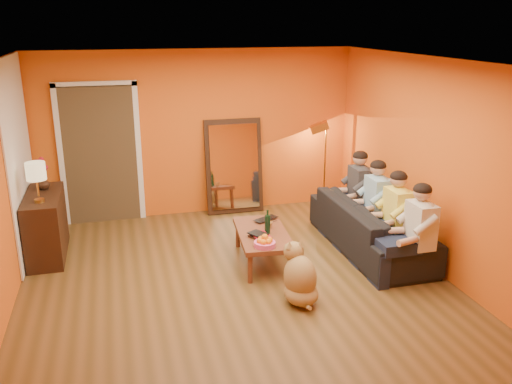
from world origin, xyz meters
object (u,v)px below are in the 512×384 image
object	(u,v)px
floor_lamp	(325,167)
vase	(43,183)
sofa	(370,226)
table_lamp	(37,182)
coffee_table	(263,247)
person_far_right	(359,192)
person_mid_left	(397,217)
person_mid_right	(377,204)
tumbler	(269,225)
person_far_left	(420,233)
wine_bottle	(268,222)
dog	(300,273)
sideboard	(46,225)
mirror_frame	(234,166)
laptop	(269,220)

from	to	relation	value
floor_lamp	vase	bearing A→B (deg)	-157.39
sofa	table_lamp	bearing A→B (deg)	81.86
coffee_table	person_far_right	bearing A→B (deg)	27.93
person_mid_left	person_mid_right	size ratio (longest dim) A/B	1.00
coffee_table	tumbler	size ratio (longest dim) A/B	13.41
person_far_left	sofa	bearing A→B (deg)	97.41
person_far_left	wine_bottle	bearing A→B (deg)	150.61
sofa	dog	size ratio (longest dim) A/B	3.30
sideboard	floor_lamp	size ratio (longest dim) A/B	0.82
mirror_frame	person_mid_right	distance (m)	2.47
floor_lamp	person_mid_left	size ratio (longest dim) A/B	1.18
sideboard	person_mid_right	bearing A→B (deg)	-10.45
laptop	vase	size ratio (longest dim) A/B	2.07
mirror_frame	floor_lamp	world-z (taller)	mirror_frame
person_far_right	tumbler	size ratio (longest dim) A/B	13.41
person_mid_left	sofa	bearing A→B (deg)	106.11
table_lamp	mirror_frame	bearing A→B (deg)	26.32
mirror_frame	dog	bearing A→B (deg)	-89.24
coffee_table	dog	distance (m)	1.11
floor_lamp	person_mid_right	xyz separation A→B (m)	(0.12, -1.61, -0.11)
person_mid_right	laptop	size ratio (longest dim) A/B	3.42
person_far_right	laptop	xyz separation A→B (m)	(-1.48, -0.34, -0.18)
tumbler	vase	bearing A→B (deg)	159.14
person_far_right	vase	xyz separation A→B (m)	(-4.37, 0.51, 0.33)
person_mid_left	vase	world-z (taller)	person_mid_left
sideboard	tumbler	bearing A→B (deg)	-16.31
person_mid_right	person_far_right	distance (m)	0.55
person_mid_right	laptop	world-z (taller)	person_mid_right
sofa	person_mid_left	world-z (taller)	person_mid_left
coffee_table	tumbler	xyz separation A→B (m)	(0.12, 0.12, 0.25)
sideboard	person_mid_right	xyz separation A→B (m)	(4.37, -0.81, 0.18)
sideboard	vase	xyz separation A→B (m)	(0.00, 0.25, 0.51)
sideboard	person_far_right	size ratio (longest dim) A/B	0.97
person_mid_right	tumbler	xyz separation A→B (m)	(-1.54, -0.02, -0.15)
coffee_table	table_lamp	bearing A→B (deg)	171.96
sideboard	wine_bottle	xyz separation A→B (m)	(2.76, -1.00, 0.15)
sofa	dog	world-z (taller)	dog
mirror_frame	tumbler	distance (m)	1.93
sideboard	laptop	distance (m)	2.95
person_far_left	vase	distance (m)	4.88
tumbler	dog	bearing A→B (deg)	-89.72
floor_lamp	person_mid_left	world-z (taller)	floor_lamp
tumbler	laptop	size ratio (longest dim) A/B	0.25
sofa	floor_lamp	xyz separation A→B (m)	(0.01, 1.71, 0.39)
wine_bottle	mirror_frame	bearing A→B (deg)	89.05
wine_bottle	tumbler	world-z (taller)	wine_bottle
sideboard	floor_lamp	xyz separation A→B (m)	(4.25, 0.80, 0.29)
person_mid_right	person_far_left	bearing A→B (deg)	-90.00
dog	coffee_table	bearing A→B (deg)	98.19
wine_bottle	tumbler	bearing A→B (deg)	67.62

